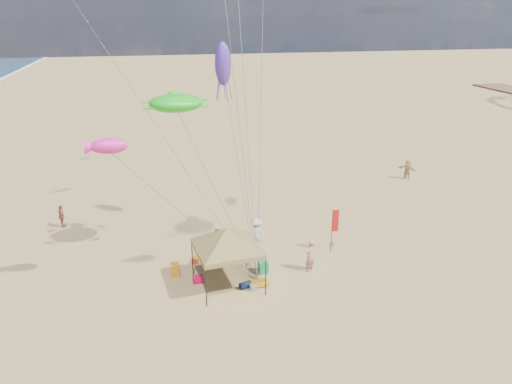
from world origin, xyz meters
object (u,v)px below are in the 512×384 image
Objects in this scene: cooler_blue at (256,250)px; chair_green at (263,267)px; person_near_b at (218,243)px; person_far_c at (407,169)px; person_near_a at (310,255)px; person_near_c at (256,233)px; beach_cart at (259,283)px; canopy_tent at (227,230)px; cooler_red at (198,279)px; chair_yellow at (175,270)px; person_far_a at (62,216)px; feather_flag at (335,223)px.

chair_green is at bearing -92.68° from cooler_blue.
person_near_b reaches higher than cooler_blue.
chair_green is 0.42× the size of person_far_c.
person_near_a is 1.02× the size of person_near_c.
chair_green is 1.43m from beach_cart.
person_near_a is at bearing -7.43° from chair_green.
person_near_a is at bearing 6.41° from canopy_tent.
chair_green is (3.61, 0.24, 0.16)m from cooler_red.
person_far_a is at bearing 131.00° from chair_yellow.
cooler_red is 0.35× the size of person_far_a.
person_near_b is at bearing 112.97° from beach_cart.
person_far_c is at bearing 45.27° from feather_flag.
canopy_tent is at bearing -155.99° from person_far_a.
cooler_red is 22.98m from person_far_c.
person_near_a reaches higher than chair_yellow.
person_far_c reaches higher than cooler_blue.
feather_flag is 4.86m from cooler_blue.
person_far_c is (15.39, 10.19, 0.65)m from cooler_blue.
cooler_red is 5.20m from person_near_c.
chair_green is (-0.11, -2.32, 0.16)m from cooler_blue.
person_near_b reaches higher than person_far_a.
cooler_red is (-1.51, 0.61, -2.96)m from canopy_tent.
person_far_a is (-11.68, 6.28, 0.59)m from cooler_blue.
person_far_c is at bearing 40.78° from beach_cart.
person_far_a is at bearing -123.08° from person_far_c.
feather_flag is at bearing 28.93° from beach_cart.
canopy_tent reaches higher than person_near_c.
cooler_red is at bearing -173.18° from person_near_b.
person_near_a is 1.19× the size of person_far_a.
chair_yellow is at bearing -101.07° from person_far_c.
canopy_tent is 4.15m from chair_yellow.
chair_green is at bearing -161.68° from feather_flag.
beach_cart is 14.85m from person_far_a.
cooler_red is 0.32× the size of person_far_c.
chair_yellow is at bearing -161.70° from cooler_blue.
canopy_tent is 3.56× the size of person_near_b.
chair_yellow is at bearing 28.92° from person_near_c.
feather_flag is 3.86× the size of chair_green.
feather_flag reaches higher than person_near_a.
cooler_blue is 3.66m from person_near_a.
person_near_a is 16.69m from person_far_a.
person_near_c is 13.07m from person_far_a.
person_near_b is (-2.23, 0.10, 0.67)m from cooler_blue.
feather_flag is 5.09m from chair_green.
canopy_tent is at bearing -157.93° from chair_green.
canopy_tent is at bearing -21.83° from cooler_red.
cooler_blue is 0.77× the size of chair_yellow.
person_near_c reaches higher than cooler_blue.
person_near_c is (0.19, 0.80, 0.72)m from cooler_blue.
person_near_b is (-6.74, 0.89, -0.96)m from feather_flag.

